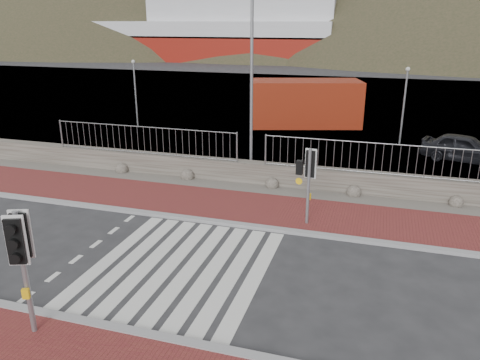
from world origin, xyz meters
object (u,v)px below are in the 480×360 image
(traffic_signal_near, at_px, (21,248))
(car_a, at_px, (464,148))
(streetlight, at_px, (255,80))
(ferry, at_px, (208,27))
(traffic_signal_far, at_px, (308,171))
(shipping_container, at_px, (305,103))

(traffic_signal_near, distance_m, car_a, 19.99)
(traffic_signal_near, bearing_deg, streetlight, 61.10)
(ferry, height_order, traffic_signal_near, ferry)
(ferry, relative_size, traffic_signal_far, 19.23)
(traffic_signal_near, bearing_deg, ferry, 86.92)
(streetlight, distance_m, shipping_container, 11.37)
(ferry, distance_m, car_a, 64.26)
(car_a, bearing_deg, streetlight, 137.92)
(traffic_signal_far, distance_m, car_a, 11.30)
(traffic_signal_far, xyz_separation_m, streetlight, (-2.98, 4.39, 2.24))
(ferry, bearing_deg, car_a, -58.51)
(streetlight, relative_size, car_a, 1.90)
(traffic_signal_far, relative_size, shipping_container, 0.38)
(car_a, bearing_deg, ferry, 49.79)
(shipping_container, bearing_deg, streetlight, -108.48)
(traffic_signal_near, xyz_separation_m, traffic_signal_far, (4.66, 7.36, -0.18))
(traffic_signal_near, height_order, shipping_container, traffic_signal_near)
(streetlight, bearing_deg, traffic_signal_near, -120.26)
(ferry, bearing_deg, traffic_signal_far, -66.81)
(shipping_container, bearing_deg, ferry, 100.37)
(streetlight, height_order, car_a, streetlight)
(traffic_signal_far, height_order, shipping_container, shipping_container)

